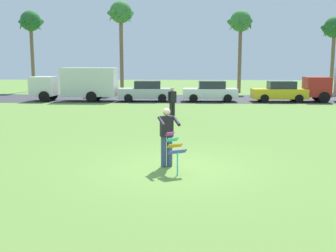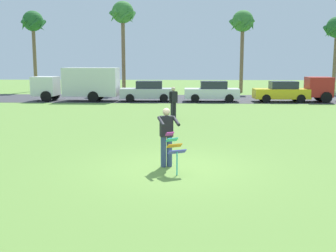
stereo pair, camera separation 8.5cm
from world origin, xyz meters
TOP-DOWN VIEW (x-y plane):
  - ground_plane at (0.00, 0.00)m, footprint 120.00×120.00m
  - road_strip at (0.00, 22.69)m, footprint 120.00×8.00m
  - person_kite_flyer at (-0.22, 0.10)m, footprint 0.68×0.75m
  - kite_held at (0.03, -0.66)m, footprint 0.61×0.73m
  - parked_truck_white_box at (-7.99, 20.30)m, footprint 6.74×2.22m
  - parked_car_silver at (-2.70, 20.30)m, footprint 4.26×1.96m
  - parked_car_white at (2.32, 20.30)m, footprint 4.22×1.88m
  - parked_car_yellow at (7.69, 20.30)m, footprint 4.24×1.90m
  - palm_tree_left_near at (-15.69, 31.12)m, footprint 2.58×2.71m
  - palm_tree_right_near at (-5.85, 28.40)m, footprint 2.58×2.71m
  - palm_tree_centre_far at (5.84, 30.09)m, footprint 2.58×2.71m
  - person_walker_near at (-0.37, 10.26)m, footprint 0.46×0.40m

SIDE VIEW (x-z plane):
  - ground_plane at x=0.00m, z-range 0.00..0.00m
  - road_strip at x=0.00m, z-range 0.00..0.01m
  - kite_held at x=0.03m, z-range 0.19..1.31m
  - parked_car_silver at x=-2.70m, z-range -0.03..1.57m
  - parked_car_white at x=2.32m, z-range -0.03..1.57m
  - parked_car_yellow at x=7.69m, z-range -0.03..1.57m
  - person_walker_near at x=-0.37m, z-range 0.07..1.80m
  - person_kite_flyer at x=-0.22m, z-range 0.09..1.82m
  - parked_truck_white_box at x=-7.99m, z-range 0.10..2.72m
  - palm_tree_centre_far at x=5.84m, z-range 2.68..10.82m
  - palm_tree_left_near at x=-15.69m, z-range 2.77..11.11m
  - palm_tree_right_near at x=-5.85m, z-range 2.98..11.83m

